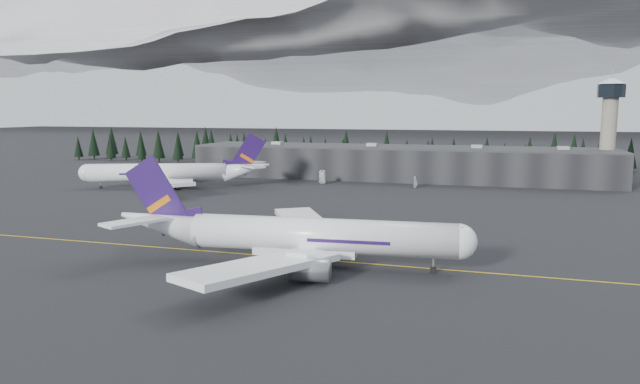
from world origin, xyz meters
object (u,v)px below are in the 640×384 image
(jet_main, at_px, (290,235))
(jet_parked, at_px, (175,173))
(control_tower, at_px, (609,119))
(terminal, at_px, (397,162))
(gse_vehicle_a, at_px, (323,182))
(gse_vehicle_b, at_px, (416,186))

(jet_main, bearing_deg, jet_parked, 126.25)
(control_tower, bearing_deg, terminal, -177.71)
(jet_main, bearing_deg, control_tower, 56.73)
(gse_vehicle_a, bearing_deg, gse_vehicle_b, 3.88)
(gse_vehicle_a, height_order, gse_vehicle_b, gse_vehicle_a)
(control_tower, relative_size, jet_parked, 0.60)
(gse_vehicle_b, bearing_deg, jet_parked, -77.68)
(terminal, bearing_deg, gse_vehicle_b, -67.54)
(terminal, bearing_deg, jet_parked, -143.93)
(jet_main, relative_size, gse_vehicle_a, 12.39)
(jet_parked, relative_size, gse_vehicle_a, 12.20)
(terminal, height_order, gse_vehicle_b, terminal)
(control_tower, xyz_separation_m, gse_vehicle_a, (-98.23, -27.25, -22.69))
(gse_vehicle_a, bearing_deg, control_tower, 22.14)
(jet_parked, bearing_deg, gse_vehicle_a, -172.19)
(control_tower, xyz_separation_m, jet_main, (-72.40, -134.45, -18.14))
(jet_parked, bearing_deg, jet_main, 109.46)
(terminal, height_order, control_tower, control_tower)
(control_tower, distance_m, jet_parked, 154.23)
(jet_main, xyz_separation_m, gse_vehicle_b, (8.10, 105.57, -4.57))
(control_tower, bearing_deg, jet_parked, -159.74)
(gse_vehicle_b, bearing_deg, terminal, -162.14)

